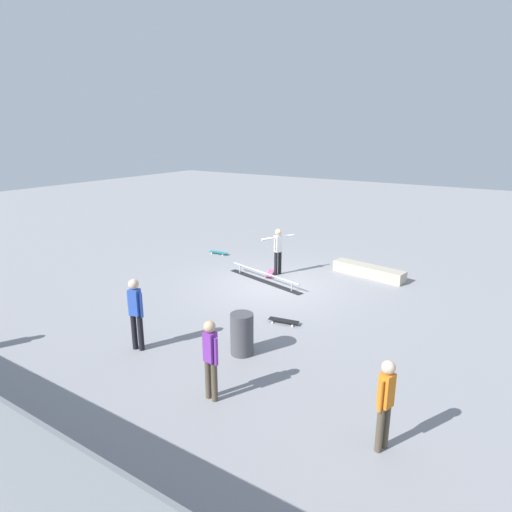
# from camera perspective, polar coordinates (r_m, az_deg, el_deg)

# --- Properties ---
(ground_plane) EXTENTS (60.00, 60.00, 0.00)m
(ground_plane) POSITION_cam_1_polar(r_m,az_deg,el_deg) (14.06, 2.50, -3.92)
(ground_plane) COLOR gray
(grind_rail) EXTENTS (3.20, 1.04, 0.32)m
(grind_rail) POSITION_cam_1_polar(r_m,az_deg,el_deg) (14.39, 1.08, -2.83)
(grind_rail) COLOR black
(grind_rail) RESTS_ON ground_plane
(skate_ledge) EXTENTS (2.56, 0.94, 0.37)m
(skate_ledge) POSITION_cam_1_polar(r_m,az_deg,el_deg) (15.37, 14.52, -1.92)
(skate_ledge) COLOR #B2A893
(skate_ledge) RESTS_ON ground_plane
(skater_main) EXTENTS (0.64, 1.20, 1.61)m
(skater_main) POSITION_cam_1_polar(r_m,az_deg,el_deg) (14.88, 2.90, 1.01)
(skater_main) COLOR black
(skater_main) RESTS_ON ground_plane
(skateboard_main) EXTENTS (0.49, 0.82, 0.09)m
(skateboard_main) POSITION_cam_1_polar(r_m,az_deg,el_deg) (15.02, 1.83, -2.28)
(skateboard_main) COLOR #E05993
(skateboard_main) RESTS_ON ground_plane
(bystander_purple_shirt) EXTENTS (0.36, 0.22, 1.58)m
(bystander_purple_shirt) POSITION_cam_1_polar(r_m,az_deg,el_deg) (8.13, -5.98, -12.88)
(bystander_purple_shirt) COLOR brown
(bystander_purple_shirt) RESTS_ON ground_plane
(bystander_orange_shirt) EXTENTS (0.23, 0.35, 1.55)m
(bystander_orange_shirt) POSITION_cam_1_polar(r_m,az_deg,el_deg) (7.24, 16.57, -17.67)
(bystander_orange_shirt) COLOR brown
(bystander_orange_shirt) RESTS_ON ground_plane
(bystander_blue_shirt) EXTENTS (0.39, 0.24, 1.69)m
(bystander_blue_shirt) POSITION_cam_1_polar(r_m,az_deg,el_deg) (10.14, -15.47, -6.88)
(bystander_blue_shirt) COLOR black
(bystander_blue_shirt) RESTS_ON ground_plane
(loose_skateboard_black) EXTENTS (0.82, 0.36, 0.09)m
(loose_skateboard_black) POSITION_cam_1_polar(r_m,az_deg,el_deg) (11.43, 3.64, -8.44)
(loose_skateboard_black) COLOR black
(loose_skateboard_black) RESTS_ON ground_plane
(loose_skateboard_teal) EXTENTS (0.81, 0.30, 0.09)m
(loose_skateboard_teal) POSITION_cam_1_polar(r_m,az_deg,el_deg) (17.61, -4.92, 0.47)
(loose_skateboard_teal) COLOR teal
(loose_skateboard_teal) RESTS_ON ground_plane
(trash_bin) EXTENTS (0.52, 0.52, 0.95)m
(trash_bin) POSITION_cam_1_polar(r_m,az_deg,el_deg) (9.81, -1.86, -10.15)
(trash_bin) COLOR #47474C
(trash_bin) RESTS_ON ground_plane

